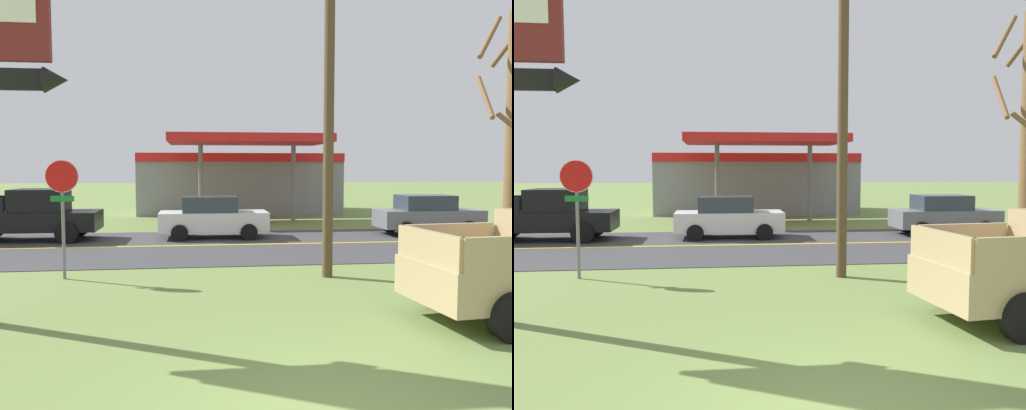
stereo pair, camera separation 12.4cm
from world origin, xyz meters
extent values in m
cube|color=#3D3D3F|center=(0.00, 13.00, 0.01)|extent=(140.00, 8.00, 0.02)
cube|color=gold|center=(0.00, 13.00, 0.02)|extent=(126.00, 0.20, 0.01)
cone|color=black|center=(-3.90, 4.15, 4.25)|extent=(0.40, 0.44, 0.44)
cylinder|color=slate|center=(-4.79, 7.97, 1.10)|extent=(0.08, 0.08, 2.20)
cylinder|color=red|center=(-4.79, 7.94, 2.55)|extent=(0.76, 0.03, 0.76)
cylinder|color=white|center=(-4.79, 7.96, 2.55)|extent=(0.80, 0.01, 0.80)
cube|color=#19722D|center=(-4.79, 7.94, 2.00)|extent=(0.56, 0.03, 0.14)
cylinder|color=brown|center=(1.75, 7.46, 4.49)|extent=(0.26, 0.26, 8.98)
cylinder|color=brown|center=(5.93, 7.43, 6.08)|extent=(1.14, 0.97, 1.30)
cylinder|color=brown|center=(5.67, 7.12, 4.53)|extent=(0.53, 1.46, 1.27)
cube|color=gray|center=(1.14, 27.26, 1.80)|extent=(12.00, 6.00, 3.60)
cube|color=red|center=(1.14, 24.21, 3.35)|extent=(12.00, 0.12, 0.50)
cube|color=red|center=(1.14, 21.26, 4.20)|extent=(8.00, 5.00, 0.40)
cylinder|color=slate|center=(-1.26, 21.26, 2.10)|extent=(0.24, 0.24, 4.20)
cylinder|color=slate|center=(3.54, 21.26, 2.10)|extent=(0.24, 0.24, 4.20)
cube|color=tan|center=(3.29, 4.27, 1.40)|extent=(1.95, 0.34, 0.56)
cube|color=tan|center=(2.43, 3.24, 1.40)|extent=(0.34, 1.88, 0.56)
cylinder|color=black|center=(3.20, 4.32, 0.40)|extent=(0.83, 0.37, 0.80)
cylinder|color=black|center=(3.42, 2.37, 0.40)|extent=(0.83, 0.37, 0.80)
cube|color=black|center=(-7.80, 15.00, 0.76)|extent=(5.20, 1.96, 0.72)
cube|color=black|center=(-7.35, 15.00, 1.54)|extent=(1.90, 1.80, 0.84)
cube|color=#28333D|center=(-6.46, 15.00, 1.54)|extent=(0.10, 1.66, 0.71)
cylinder|color=black|center=(-6.19, 15.98, 0.40)|extent=(0.80, 0.28, 0.80)
cylinder|color=black|center=(-6.19, 14.02, 0.40)|extent=(0.80, 0.28, 0.80)
cube|color=slate|center=(7.99, 15.00, 0.68)|extent=(4.20, 1.76, 0.72)
cube|color=#2D3842|center=(7.84, 15.00, 1.34)|extent=(2.10, 1.56, 0.60)
cylinder|color=black|center=(9.29, 15.88, 0.32)|extent=(0.64, 0.24, 0.64)
cylinder|color=black|center=(9.29, 14.12, 0.32)|extent=(0.64, 0.24, 0.64)
cylinder|color=black|center=(6.69, 15.88, 0.32)|extent=(0.64, 0.24, 0.64)
cylinder|color=black|center=(6.69, 14.12, 0.32)|extent=(0.64, 0.24, 0.64)
cube|color=silver|center=(-0.84, 15.00, 0.68)|extent=(4.20, 1.76, 0.72)
cube|color=#2D3842|center=(-0.99, 15.00, 1.34)|extent=(2.10, 1.56, 0.60)
cylinder|color=black|center=(0.46, 15.88, 0.32)|extent=(0.64, 0.24, 0.64)
cylinder|color=black|center=(0.46, 14.12, 0.32)|extent=(0.64, 0.24, 0.64)
cylinder|color=black|center=(-2.14, 15.88, 0.32)|extent=(0.64, 0.24, 0.64)
cylinder|color=black|center=(-2.14, 14.12, 0.32)|extent=(0.64, 0.24, 0.64)
camera|label=1|loc=(-1.56, -5.09, 2.76)|focal=36.06mm
camera|label=2|loc=(-1.44, -5.11, 2.76)|focal=36.06mm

